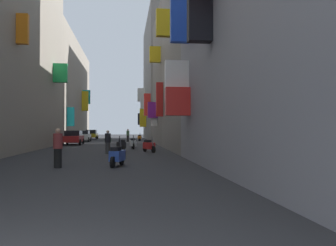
{
  "coord_description": "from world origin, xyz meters",
  "views": [
    {
      "loc": [
        1.75,
        -3.46,
        1.61
      ],
      "look_at": [
        5.39,
        25.81,
        2.15
      ],
      "focal_mm": 36.17,
      "sensor_mm": 36.0,
      "label": 1
    }
  ],
  "objects_px": {
    "parked_car_white": "(83,136)",
    "scooter_orange": "(140,137)",
    "parked_car_yellow": "(91,134)",
    "scooter_black": "(121,145)",
    "parked_car_red": "(73,137)",
    "pedestrian_near_right": "(128,135)",
    "pedestrian_crossing": "(108,142)",
    "pedestrian_near_left": "(58,148)",
    "scooter_green": "(108,140)",
    "scooter_white": "(133,143)",
    "scooter_blue": "(117,156)",
    "scooter_red": "(149,146)"
  },
  "relations": [
    {
      "from": "pedestrian_crossing",
      "to": "pedestrian_near_left",
      "type": "bearing_deg",
      "value": -101.76
    },
    {
      "from": "parked_car_white",
      "to": "pedestrian_near_right",
      "type": "distance_m",
      "value": 6.21
    },
    {
      "from": "pedestrian_crossing",
      "to": "scooter_red",
      "type": "bearing_deg",
      "value": 22.18
    },
    {
      "from": "scooter_blue",
      "to": "scooter_black",
      "type": "distance_m",
      "value": 9.91
    },
    {
      "from": "parked_car_yellow",
      "to": "scooter_black",
      "type": "distance_m",
      "value": 31.43
    },
    {
      "from": "scooter_orange",
      "to": "pedestrian_near_left",
      "type": "height_order",
      "value": "pedestrian_near_left"
    },
    {
      "from": "scooter_green",
      "to": "scooter_black",
      "type": "relative_size",
      "value": 1.04
    },
    {
      "from": "pedestrian_near_right",
      "to": "parked_car_yellow",
      "type": "bearing_deg",
      "value": 114.21
    },
    {
      "from": "scooter_white",
      "to": "pedestrian_near_left",
      "type": "relative_size",
      "value": 1.17
    },
    {
      "from": "scooter_blue",
      "to": "scooter_orange",
      "type": "bearing_deg",
      "value": 85.99
    },
    {
      "from": "parked_car_yellow",
      "to": "scooter_white",
      "type": "relative_size",
      "value": 2.21
    },
    {
      "from": "scooter_white",
      "to": "scooter_black",
      "type": "distance_m",
      "value": 3.14
    },
    {
      "from": "parked_car_yellow",
      "to": "scooter_green",
      "type": "relative_size",
      "value": 2.2
    },
    {
      "from": "scooter_green",
      "to": "pedestrian_near_left",
      "type": "bearing_deg",
      "value": -92.34
    },
    {
      "from": "parked_car_red",
      "to": "scooter_green",
      "type": "xyz_separation_m",
      "value": [
        3.51,
        0.8,
        -0.3
      ]
    },
    {
      "from": "parked_car_red",
      "to": "scooter_orange",
      "type": "distance_m",
      "value": 13.11
    },
    {
      "from": "scooter_green",
      "to": "scooter_white",
      "type": "xyz_separation_m",
      "value": [
        2.47,
        -9.07,
        -0.0
      ]
    },
    {
      "from": "pedestrian_crossing",
      "to": "pedestrian_near_right",
      "type": "bearing_deg",
      "value": 86.03
    },
    {
      "from": "pedestrian_near_right",
      "to": "scooter_red",
      "type": "bearing_deg",
      "value": -86.01
    },
    {
      "from": "scooter_green",
      "to": "pedestrian_near_left",
      "type": "height_order",
      "value": "pedestrian_near_left"
    },
    {
      "from": "parked_car_red",
      "to": "scooter_black",
      "type": "bearing_deg",
      "value": -65.74
    },
    {
      "from": "scooter_blue",
      "to": "scooter_black",
      "type": "relative_size",
      "value": 0.94
    },
    {
      "from": "parked_car_red",
      "to": "pedestrian_near_right",
      "type": "bearing_deg",
      "value": 50.56
    },
    {
      "from": "parked_car_white",
      "to": "scooter_orange",
      "type": "relative_size",
      "value": 2.16
    },
    {
      "from": "parked_car_yellow",
      "to": "scooter_orange",
      "type": "distance_m",
      "value": 11.54
    },
    {
      "from": "parked_car_yellow",
      "to": "pedestrian_near_left",
      "type": "bearing_deg",
      "value": -86.22
    },
    {
      "from": "scooter_orange",
      "to": "pedestrian_near_left",
      "type": "relative_size",
      "value": 1.12
    },
    {
      "from": "parked_car_yellow",
      "to": "pedestrian_crossing",
      "type": "relative_size",
      "value": 2.77
    },
    {
      "from": "parked_car_white",
      "to": "scooter_black",
      "type": "xyz_separation_m",
      "value": [
        5.26,
        -20.26,
        -0.3
      ]
    },
    {
      "from": "scooter_orange",
      "to": "parked_car_yellow",
      "type": "bearing_deg",
      "value": 130.01
    },
    {
      "from": "scooter_red",
      "to": "pedestrian_near_left",
      "type": "relative_size",
      "value": 1.08
    },
    {
      "from": "scooter_red",
      "to": "pedestrian_crossing",
      "type": "xyz_separation_m",
      "value": [
        -2.77,
        -1.13,
        0.3
      ]
    },
    {
      "from": "scooter_blue",
      "to": "pedestrian_crossing",
      "type": "relative_size",
      "value": 1.13
    },
    {
      "from": "parked_car_yellow",
      "to": "scooter_green",
      "type": "distance_m",
      "value": 19.27
    },
    {
      "from": "scooter_green",
      "to": "scooter_orange",
      "type": "relative_size",
      "value": 1.05
    },
    {
      "from": "parked_car_red",
      "to": "parked_car_yellow",
      "type": "distance_m",
      "value": 19.73
    },
    {
      "from": "parked_car_yellow",
      "to": "parked_car_white",
      "type": "height_order",
      "value": "parked_car_yellow"
    },
    {
      "from": "parked_car_white",
      "to": "scooter_orange",
      "type": "bearing_deg",
      "value": 14.32
    },
    {
      "from": "scooter_blue",
      "to": "pedestrian_near_right",
      "type": "relative_size",
      "value": 1.06
    },
    {
      "from": "scooter_green",
      "to": "scooter_black",
      "type": "bearing_deg",
      "value": -82.59
    },
    {
      "from": "scooter_blue",
      "to": "scooter_black",
      "type": "bearing_deg",
      "value": 89.8
    },
    {
      "from": "pedestrian_crossing",
      "to": "parked_car_red",
      "type": "bearing_deg",
      "value": 107.35
    },
    {
      "from": "scooter_green",
      "to": "scooter_white",
      "type": "height_order",
      "value": "same"
    },
    {
      "from": "parked_car_yellow",
      "to": "parked_car_white",
      "type": "bearing_deg",
      "value": -90.32
    },
    {
      "from": "parked_car_yellow",
      "to": "scooter_black",
      "type": "relative_size",
      "value": 2.3
    },
    {
      "from": "scooter_black",
      "to": "pedestrian_near_right",
      "type": "distance_m",
      "value": 18.16
    },
    {
      "from": "parked_car_yellow",
      "to": "scooter_red",
      "type": "distance_m",
      "value": 32.95
    },
    {
      "from": "scooter_white",
      "to": "pedestrian_crossing",
      "type": "bearing_deg",
      "value": -108.2
    },
    {
      "from": "scooter_white",
      "to": "scooter_blue",
      "type": "distance_m",
      "value": 12.96
    },
    {
      "from": "scooter_red",
      "to": "pedestrian_near_left",
      "type": "bearing_deg",
      "value": -116.09
    }
  ]
}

